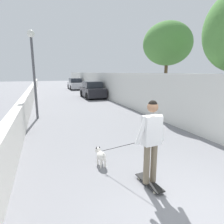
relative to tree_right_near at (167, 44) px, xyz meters
The scene contains 10 objects.
ground_plane 8.81m from the tree_right_near, 34.45° to the left, with size 80.00×80.00×0.00m, color gray.
wall_left 9.54m from the tree_right_near, 59.73° to the left, with size 48.00×0.30×1.17m, color silver.
fence_right 5.42m from the tree_right_near, 15.02° to the left, with size 48.00×0.30×2.33m, color silver.
tree_right_near is the anchor object (origin of this frame).
lamp_post 7.29m from the tree_right_near, 82.33° to the left, with size 0.36×0.36×4.38m.
skateboard 8.86m from the tree_right_near, 142.88° to the left, with size 0.81×0.26×0.08m.
person_skateboarder 8.46m from the tree_right_near, 142.88° to the left, with size 0.25×0.71×1.76m.
dog 8.38m from the tree_right_near, 132.93° to the left, with size 1.51×0.84×1.06m.
car_near 9.04m from the tree_right_near, 16.22° to the left, with size 3.85×1.80×1.54m.
car_far 18.38m from the tree_right_near, ahead, with size 4.34×1.80×1.54m.
Camera 1 is at (-2.02, 2.36, 2.38)m, focal length 30.48 mm.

